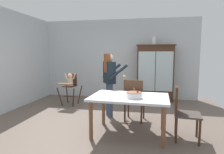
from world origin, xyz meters
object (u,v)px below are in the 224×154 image
Objects in this scene: birthday_cake at (134,95)px; adult_person at (110,77)px; dining_table at (129,101)px; dining_chair_far_side at (134,98)px; ceramic_vase at (154,41)px; high_chair_with_toddler at (70,83)px; dining_chair_right_end at (182,109)px; china_cabinet at (155,73)px.

adult_person is at bearing 120.40° from birthday_cake.
dining_chair_far_side is at bearing 86.74° from dining_table.
ceramic_vase is 2.60m from dining_chair_far_side.
high_chair_with_toddler is 0.62× the size of adult_person.
ceramic_vase is 0.28× the size of dining_chair_right_end.
dining_chair_right_end is (0.89, -0.75, 0.00)m from dining_chair_far_side.
high_chair_with_toddler is at bearing 27.38° from adult_person.
high_chair_with_toddler is (-2.46, -1.02, -1.29)m from ceramic_vase.
china_cabinet is at bearing -62.99° from adult_person.
dining_table is at bearing -101.34° from china_cabinet.
china_cabinet is at bearing 78.66° from dining_table.
birthday_cake is 0.88m from dining_chair_far_side.
high_chair_with_toddler is 3.45m from dining_chair_right_end.
ceramic_vase is at bearing 15.26° from dining_chair_right_end.
ceramic_vase is 0.18× the size of adult_person.
dining_chair_right_end is (2.88, -1.89, -0.10)m from high_chair_with_toddler.
ceramic_vase is 3.25m from dining_chair_right_end.
ceramic_vase is at bearing -61.57° from adult_person.
dining_table is 0.94m from dining_chair_right_end.
china_cabinet is 1.92× the size of high_chair_with_toddler.
high_chair_with_toddler is at bearing -157.52° from ceramic_vase.
dining_chair_right_end is (0.84, 0.09, -0.24)m from birthday_cake.
dining_table is at bearing 178.58° from adult_person.
birthday_cake is (-0.41, -3.00, -1.15)m from ceramic_vase.
china_cabinet is 1.90× the size of dining_chair_far_side.
china_cabinet is 2.73m from high_chair_with_toddler.
dining_chair_far_side and dining_chair_right_end have the same top height.
birthday_cake is (2.05, -1.98, 0.14)m from high_chair_with_toddler.
ceramic_vase reaches higher than dining_chair_right_end.
adult_person reaches higher than dining_chair_far_side.
ceramic_vase is at bearing 176.46° from china_cabinet.
adult_person is 1.03× the size of dining_table.
high_chair_with_toddler is 2.68m from dining_table.
dining_chair_right_end is at bearing -81.76° from ceramic_vase.
birthday_cake is 0.29× the size of dining_chair_right_end.
high_chair_with_toddler reaches higher than dining_table.
dining_chair_right_end is at bearing -28.35° from high_chair_with_toddler.
ceramic_vase reaches higher than dining_table.
birthday_cake is at bearing 179.06° from adult_person.
adult_person is (-1.08, -1.86, -0.97)m from ceramic_vase.
china_cabinet is at bearing -3.54° from ceramic_vase.
china_cabinet is 6.51× the size of birthday_cake.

